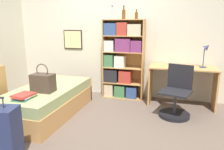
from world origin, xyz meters
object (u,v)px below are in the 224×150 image
Objects in this scene: handbag at (43,83)px; bookcase at (121,59)px; bottle_green at (112,14)px; bed at (48,101)px; desk at (182,79)px; desk_lamp at (206,51)px; book_stack_on_bed at (24,96)px; bottle_brown at (124,14)px; bottle_clear at (136,15)px; desk_chair at (176,101)px.

bookcase is (0.93, 1.49, 0.19)m from handbag.
bottle_green reaches higher than bookcase.
bed is 6.68× the size of bottle_green.
bed is 2.54m from desk.
desk_lamp reaches higher than handbag.
handbag is 2.00m from bottle_green.
bed is 0.67m from book_stack_on_bed.
bottle_brown is (0.03, 0.03, 0.93)m from bookcase.
bottle_green is at bearing 179.92° from bottle_clear.
bottle_green is 1.96m from desk_lamp.
handbag is 1.72× the size of bottle_brown.
handbag is 2.12m from bottle_brown.
book_stack_on_bed is 2.38m from bottle_green.
bottle_brown is 1.73m from desk.
bottle_clear is 1.49m from desk_lamp.
book_stack_on_bed is 0.76× the size of desk_lamp.
bottle_brown is 0.22× the size of desk.
bed is 1.10× the size of bookcase.
desk_lamp is at bearing -2.94° from bottle_green.
bottle_green is 1.90m from desk.
bottle_clear reaches higher than desk.
book_stack_on_bed is 0.40× the size of desk_chair.
bed is 2.13m from bottle_green.
desk_chair is (1.16, -0.70, -0.56)m from bookcase.
bed is at bearing -153.48° from desk.
desk_lamp is at bearing 23.62° from bed.
bed is at bearing -122.92° from bottle_green.
bottle_green is at bearing 57.08° from bed.
bottle_clear is (0.30, -0.01, 0.90)m from bookcase.
desk_chair is at bearing 20.69° from handbag.
bookcase is at bearing 174.02° from desk.
handbag is 2.42× the size of bottle_clear.
bottle_green is 0.31× the size of desk_chair.
desk_chair is at bearing -39.04° from bottle_clear.
desk_lamp is at bearing -4.74° from bottle_brown.
bottle_brown reaches higher than bottle_clear.
handbag is at bearing -129.78° from bottle_clear.
bottle_clear is at bearing 175.99° from desk_lamp.
bottle_clear is (1.31, 1.25, 1.49)m from bed.
desk is (2.26, 1.74, 0.01)m from book_stack_on_bed.
bottle_brown is (1.04, 1.29, 1.52)m from bed.
bottle_green is (-0.20, -0.01, 0.93)m from bookcase.
desk_chair is (-0.09, -0.57, -0.27)m from desk.
desk_chair is (1.12, -0.73, -1.49)m from bottle_brown.
bottle_green is (0.81, 1.86, 1.24)m from book_stack_on_bed.
book_stack_on_bed is at bearing -125.21° from bottle_clear.
book_stack_on_bed is 0.21× the size of bookcase.
bed is at bearing -165.59° from desk_chair.
bottle_clear is at bearing -0.08° from bottle_green.
handbag is 2.95m from desk_lamp.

